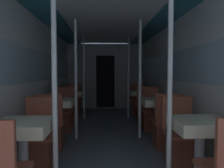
{
  "coord_description": "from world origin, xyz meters",
  "views": [
    {
      "loc": [
        -0.11,
        -1.39,
        1.26
      ],
      "look_at": [
        0.06,
        2.46,
        1.06
      ],
      "focal_mm": 35.0,
      "sensor_mm": 36.0,
      "label": 1
    }
  ],
  "objects_px": {
    "chair_left_far_1": "(63,118)",
    "dining_table_right_0": "(200,131)",
    "dining_table_left_2": "(72,96)",
    "support_pole_right_2": "(128,77)",
    "dining_table_left_1": "(58,106)",
    "chair_right_near_1": "(165,130)",
    "chair_left_far_2": "(74,105)",
    "dining_table_right_2": "(140,95)",
    "chair_right_far_0": "(181,145)",
    "chair_right_near_2": "(144,111)",
    "support_pole_right_0": "(170,85)",
    "support_pole_left_1": "(76,80)",
    "chair_right_far_2": "(137,105)",
    "support_pole_left_0": "(55,86)",
    "support_pole_left_2": "(84,77)",
    "chair_left_near_2": "(69,112)",
    "support_pole_right_1": "(140,80)",
    "dining_table_left_0": "(23,133)",
    "dining_table_right_1": "(157,105)",
    "chair_left_near_1": "(51,132)",
    "chair_left_far_0": "(39,147)"
  },
  "relations": [
    {
      "from": "chair_left_far_1",
      "to": "dining_table_right_0",
      "type": "xyz_separation_m",
      "value": [
        1.89,
        -2.39,
        0.34
      ]
    },
    {
      "from": "dining_table_left_2",
      "to": "support_pole_right_2",
      "type": "xyz_separation_m",
      "value": [
        1.55,
        0.0,
        0.49
      ]
    },
    {
      "from": "dining_table_left_1",
      "to": "chair_right_near_1",
      "type": "distance_m",
      "value": 2.0
    },
    {
      "from": "chair_left_far_2",
      "to": "dining_table_right_2",
      "type": "relative_size",
      "value": 1.22
    },
    {
      "from": "chair_right_far_0",
      "to": "dining_table_right_0",
      "type": "bearing_deg",
      "value": 90.0
    },
    {
      "from": "chair_right_far_0",
      "to": "chair_right_near_2",
      "type": "xyz_separation_m",
      "value": [
        0.0,
        2.55,
        0.0
      ]
    },
    {
      "from": "support_pole_right_0",
      "to": "support_pole_left_1",
      "type": "bearing_deg",
      "value": 123.51
    },
    {
      "from": "dining_table_left_2",
      "to": "chair_right_far_2",
      "type": "distance_m",
      "value": 2.0
    },
    {
      "from": "support_pole_left_1",
      "to": "chair_right_near_2",
      "type": "bearing_deg",
      "value": 39.42
    },
    {
      "from": "support_pole_left_0",
      "to": "support_pole_left_2",
      "type": "bearing_deg",
      "value": 90.0
    },
    {
      "from": "support_pole_left_1",
      "to": "chair_right_far_2",
      "type": "bearing_deg",
      "value": 57.04
    },
    {
      "from": "chair_left_near_2",
      "to": "support_pole_right_1",
      "type": "height_order",
      "value": "support_pole_right_1"
    },
    {
      "from": "chair_left_far_1",
      "to": "chair_right_far_2",
      "type": "distance_m",
      "value": 2.63
    },
    {
      "from": "chair_left_near_2",
      "to": "dining_table_right_0",
      "type": "height_order",
      "value": "chair_left_near_2"
    },
    {
      "from": "chair_right_far_0",
      "to": "chair_right_near_1",
      "type": "relative_size",
      "value": 1.0
    },
    {
      "from": "dining_table_left_0",
      "to": "dining_table_right_1",
      "type": "distance_m",
      "value": 2.63
    },
    {
      "from": "dining_table_right_1",
      "to": "chair_right_near_1",
      "type": "xyz_separation_m",
      "value": [
        -0.0,
        -0.56,
        -0.34
      ]
    },
    {
      "from": "chair_left_near_2",
      "to": "support_pole_left_0",
      "type": "bearing_deg",
      "value": -83.81
    },
    {
      "from": "chair_right_far_0",
      "to": "chair_right_near_1",
      "type": "xyz_separation_m",
      "value": [
        0.0,
        0.72,
        0.0
      ]
    },
    {
      "from": "chair_left_near_1",
      "to": "chair_left_far_2",
      "type": "relative_size",
      "value": 1.0
    },
    {
      "from": "chair_left_far_1",
      "to": "chair_right_near_1",
      "type": "xyz_separation_m",
      "value": [
        1.89,
        -1.12,
        0.0
      ]
    },
    {
      "from": "support_pole_left_1",
      "to": "support_pole_right_1",
      "type": "bearing_deg",
      "value": 0.0
    },
    {
      "from": "chair_left_far_1",
      "to": "chair_left_far_2",
      "type": "height_order",
      "value": "same"
    },
    {
      "from": "support_pole_right_1",
      "to": "support_pole_left_1",
      "type": "bearing_deg",
      "value": 180.0
    },
    {
      "from": "support_pole_left_0",
      "to": "chair_right_far_0",
      "type": "xyz_separation_m",
      "value": [
        1.55,
        0.56,
        -0.83
      ]
    },
    {
      "from": "chair_left_far_2",
      "to": "support_pole_right_0",
      "type": "xyz_separation_m",
      "value": [
        1.55,
        -4.22,
        0.83
      ]
    },
    {
      "from": "support_pole_left_1",
      "to": "dining_table_right_0",
      "type": "bearing_deg",
      "value": -49.77
    },
    {
      "from": "chair_left_near_2",
      "to": "chair_right_far_2",
      "type": "distance_m",
      "value": 2.19
    },
    {
      "from": "support_pole_left_1",
      "to": "dining_table_right_1",
      "type": "distance_m",
      "value": 1.63
    },
    {
      "from": "dining_table_right_1",
      "to": "support_pole_right_1",
      "type": "xyz_separation_m",
      "value": [
        -0.34,
        0.0,
        0.49
      ]
    },
    {
      "from": "dining_table_left_0",
      "to": "chair_left_far_0",
      "type": "relative_size",
      "value": 0.82
    },
    {
      "from": "dining_table_left_1",
      "to": "support_pole_right_1",
      "type": "relative_size",
      "value": 0.34
    },
    {
      "from": "support_pole_left_1",
      "to": "chair_right_far_0",
      "type": "bearing_deg",
      "value": -39.42
    },
    {
      "from": "chair_left_near_2",
      "to": "dining_table_right_0",
      "type": "xyz_separation_m",
      "value": [
        1.89,
        -3.11,
        0.34
      ]
    },
    {
      "from": "chair_left_near_1",
      "to": "chair_left_far_2",
      "type": "distance_m",
      "value": 2.95
    },
    {
      "from": "support_pole_left_2",
      "to": "chair_left_far_0",
      "type": "bearing_deg",
      "value": -96.19
    },
    {
      "from": "chair_left_far_0",
      "to": "support_pole_left_0",
      "type": "distance_m",
      "value": 1.06
    },
    {
      "from": "chair_left_near_1",
      "to": "dining_table_left_2",
      "type": "bearing_deg",
      "value": 90.0
    },
    {
      "from": "chair_right_near_1",
      "to": "dining_table_right_2",
      "type": "xyz_separation_m",
      "value": [
        0.0,
        2.39,
        0.34
      ]
    },
    {
      "from": "dining_table_left_0",
      "to": "support_pole_left_2",
      "type": "relative_size",
      "value": 0.34
    },
    {
      "from": "chair_left_near_1",
      "to": "chair_right_far_0",
      "type": "distance_m",
      "value": 2.02
    },
    {
      "from": "chair_left_far_1",
      "to": "dining_table_right_1",
      "type": "relative_size",
      "value": 1.22
    },
    {
      "from": "chair_left_far_2",
      "to": "chair_right_near_2",
      "type": "xyz_separation_m",
      "value": [
        1.89,
        -1.12,
        0.0
      ]
    },
    {
      "from": "support_pole_right_0",
      "to": "chair_right_near_1",
      "type": "height_order",
      "value": "support_pole_right_0"
    },
    {
      "from": "support_pole_right_2",
      "to": "chair_right_far_0",
      "type": "bearing_deg",
      "value": -83.81
    },
    {
      "from": "chair_left_far_1",
      "to": "dining_table_left_2",
      "type": "bearing_deg",
      "value": -90.0
    },
    {
      "from": "chair_right_far_0",
      "to": "chair_right_near_2",
      "type": "distance_m",
      "value": 2.55
    },
    {
      "from": "chair_left_far_2",
      "to": "dining_table_right_1",
      "type": "relative_size",
      "value": 1.22
    },
    {
      "from": "support_pole_right_1",
      "to": "support_pole_left_0",
      "type": "bearing_deg",
      "value": -123.51
    },
    {
      "from": "support_pole_left_2",
      "to": "chair_right_near_2",
      "type": "distance_m",
      "value": 1.85
    }
  ]
}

